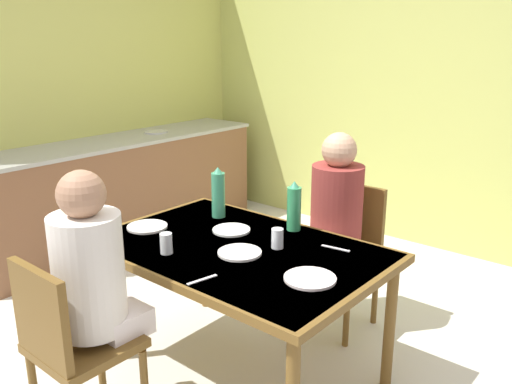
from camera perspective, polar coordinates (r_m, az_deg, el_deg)
ground_plane at (r=3.30m, az=-2.49°, el=-15.34°), size 5.73×5.73×0.00m
wall_back at (r=4.69m, az=16.15°, el=10.34°), size 4.53×0.10×2.58m
wall_left at (r=4.86m, az=-17.49°, el=10.42°), size 0.10×3.31×2.58m
kitchen_counter at (r=4.77m, az=-13.98°, el=0.27°), size 0.61×2.63×0.91m
dining_table at (r=2.70m, az=-2.07°, el=-7.14°), size 1.45×0.96×0.72m
chair_near_diner at (r=2.45m, az=-19.39°, el=-14.96°), size 0.40×0.40×0.87m
chair_far_diner at (r=3.31m, az=9.55°, el=-5.80°), size 0.40×0.40×0.87m
person_near_diner at (r=2.38m, az=-17.21°, el=-7.98°), size 0.30×0.37×0.77m
person_far_diner at (r=3.10m, az=8.50°, el=-1.69°), size 0.30×0.37×0.77m
water_bottle_green_near at (r=2.86m, az=4.09°, el=-1.63°), size 0.08×0.08×0.27m
water_bottle_green_far at (r=3.06m, az=-4.07°, el=-0.16°), size 0.08×0.08×0.30m
dinner_plate_near_left at (r=2.33m, az=5.81°, el=-9.19°), size 0.23×0.23×0.01m
dinner_plate_near_right at (r=2.88m, az=-2.65°, el=-4.08°), size 0.20×0.20×0.01m
dinner_plate_far_center at (r=2.98m, az=-11.58°, el=-3.65°), size 0.22×0.22×0.01m
dinner_plate_far_side at (r=2.58m, az=-1.76°, el=-6.50°), size 0.21×0.21×0.01m
drinking_glass_by_near_diner at (r=2.87m, az=-15.93°, el=-3.91°), size 0.06×0.06×0.09m
drinking_glass_by_far_diner at (r=2.64m, az=2.30°, el=-4.99°), size 0.06×0.06×0.10m
drinking_glass_spare_center at (r=2.61m, az=-9.60°, el=-5.45°), size 0.06×0.06×0.10m
cutlery_knife_near at (r=2.67m, az=8.51°, el=-5.97°), size 0.15×0.04×0.00m
cutlery_fork_near at (r=2.33m, az=-5.79°, el=-9.33°), size 0.04×0.15×0.00m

